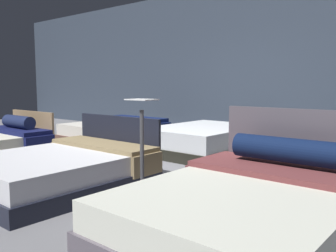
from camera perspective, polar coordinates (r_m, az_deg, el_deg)
ground_plane at (r=5.48m, az=-2.77°, el=-6.36°), size 18.00×18.00×0.02m
showroom_back_wall at (r=8.29m, az=13.91°, el=10.06°), size 18.00×0.06×3.50m
bed_1 at (r=4.48m, az=-16.60°, el=-6.61°), size 1.67×1.98×0.79m
bed_2 at (r=2.96m, az=12.77°, el=-12.67°), size 1.63×2.11×0.98m
bed_3 at (r=8.13m, az=-8.34°, el=-0.73°), size 1.73×2.02×0.46m
bed_4 at (r=6.52m, az=5.78°, el=-2.16°), size 1.60×2.14×0.47m
price_sign at (r=3.58m, az=-4.12°, el=-6.31°), size 0.28×0.24×1.07m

